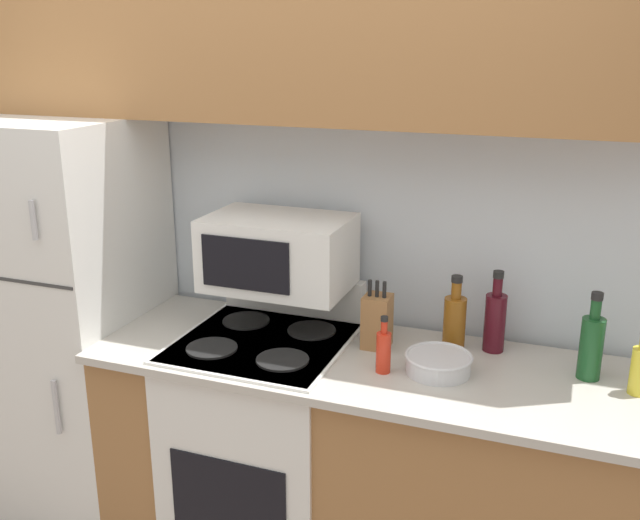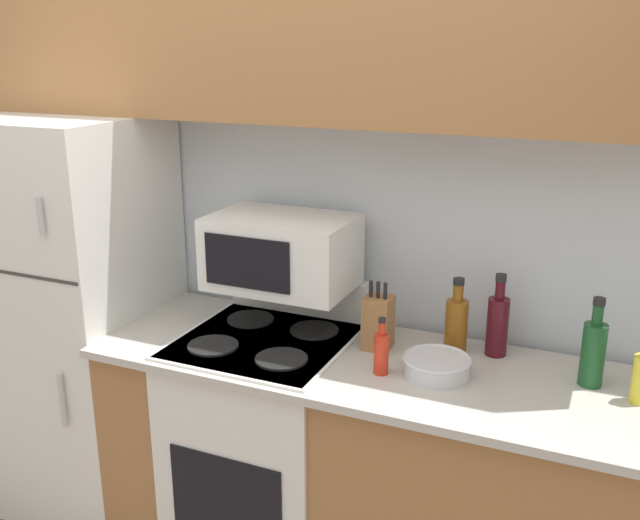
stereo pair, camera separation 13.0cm
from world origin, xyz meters
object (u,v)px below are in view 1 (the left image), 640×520
object	(u,v)px
refrigerator	(61,323)
knife_block	(377,321)
bottle_cooking_spray	(640,369)
bottle_whiskey	(455,321)
bottle_wine_green	(591,345)
stove	(266,447)
bottle_wine_red	(495,320)
bowl	(438,363)
microwave	(279,252)
bottle_hot_sauce	(384,350)

from	to	relation	value
refrigerator	knife_block	world-z (taller)	refrigerator
bottle_cooking_spray	bottle_whiskey	size ratio (longest dim) A/B	0.79
knife_block	bottle_wine_green	world-z (taller)	bottle_wine_green
knife_block	bottle_cooking_spray	bearing A→B (deg)	-3.75
knife_block	bottle_cooking_spray	distance (m)	0.88
stove	bottle_wine_red	distance (m)	1.01
refrigerator	bowl	distance (m)	1.61
refrigerator	knife_block	bearing A→B (deg)	3.58
bottle_whiskey	bottle_wine_green	bearing A→B (deg)	-8.59
bottle_wine_red	bottle_wine_green	bearing A→B (deg)	-19.14
refrigerator	bottle_whiskey	distance (m)	1.64
bottle_cooking_spray	bottle_wine_green	distance (m)	0.16
refrigerator	microwave	size ratio (longest dim) A/B	3.23
bottle_cooking_spray	knife_block	bearing A→B (deg)	176.25
microwave	bottle_wine_red	world-z (taller)	microwave
bottle_wine_red	bottle_whiskey	xyz separation A→B (m)	(-0.14, -0.04, -0.01)
refrigerator	bottle_cooking_spray	world-z (taller)	refrigerator
bottle_cooking_spray	bottle_whiskey	distance (m)	0.62
microwave	knife_block	xyz separation A→B (m)	(0.39, -0.02, -0.21)
bowl	bottle_hot_sauce	size ratio (longest dim) A/B	1.14
bottle_wine_green	bottle_whiskey	size ratio (longest dim) A/B	1.07
knife_block	stove	bearing A→B (deg)	-164.97
refrigerator	bottle_wine_red	distance (m)	1.78
bottle_cooking_spray	bottle_wine_red	world-z (taller)	bottle_wine_red
knife_block	bowl	xyz separation A→B (m)	(0.25, -0.13, -0.07)
knife_block	bottle_whiskey	bearing A→B (deg)	15.73
stove	bottle_cooking_spray	size ratio (longest dim) A/B	5.00
stove	bottle_wine_green	size ratio (longest dim) A/B	3.67
stove	bottle_wine_green	bearing A→B (deg)	5.75
bottle_whiskey	knife_block	bearing A→B (deg)	-164.27
bottle_wine_green	bottle_wine_red	world-z (taller)	same
bottle_wine_green	bottle_hot_sauce	xyz separation A→B (m)	(-0.65, -0.20, -0.04)
stove	microwave	bearing A→B (deg)	86.30
knife_block	bowl	world-z (taller)	knife_block
bottle_cooking_spray	bottle_wine_red	xyz separation A→B (m)	(-0.47, 0.18, 0.03)
knife_block	bottle_wine_red	distance (m)	0.42
microwave	bottle_wine_green	distance (m)	1.14
stove	bowl	size ratio (longest dim) A/B	4.80
bottle_wine_green	bowl	bearing A→B (deg)	-163.98
bowl	bottle_wine_red	distance (m)	0.30
refrigerator	microwave	distance (m)	1.04
stove	bottle_whiskey	distance (m)	0.89
refrigerator	bottle_hot_sauce	distance (m)	1.44
stove	microwave	size ratio (longest dim) A/B	2.07
stove	bottle_hot_sauce	distance (m)	0.72
refrigerator	bottle_wine_green	xyz separation A→B (m)	(2.08, 0.09, 0.19)
refrigerator	bowl	bearing A→B (deg)	-1.63
bottle_cooking_spray	bottle_wine_red	distance (m)	0.50
microwave	bottle_whiskey	bearing A→B (deg)	4.45
microwave	bottle_whiskey	size ratio (longest dim) A/B	1.90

